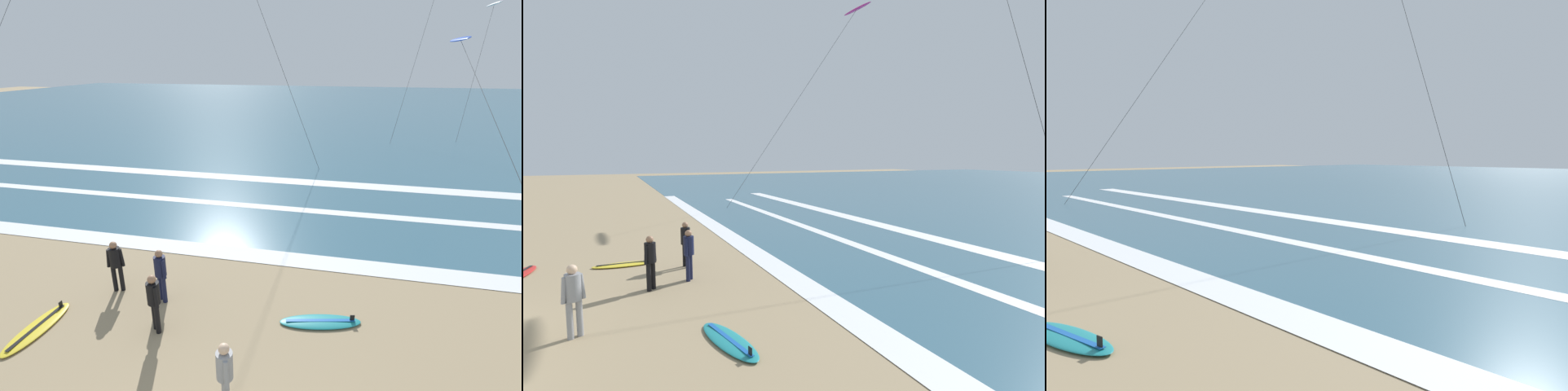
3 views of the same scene
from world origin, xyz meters
The scene contains 12 objects.
ocean_surface centered at (0.00, 53.33, 0.01)m, with size 140.00×90.00×0.01m, color #386075.
wave_foam_shoreline centered at (-1.21, 8.73, 0.01)m, with size 55.67×0.96×0.01m, color white.
wave_foam_mid_break centered at (-0.01, 13.21, 0.01)m, with size 48.34×0.58×0.01m, color white.
wave_foam_outer_break centered at (-0.80, 17.30, 0.01)m, with size 55.08×1.06×0.01m, color white.
surfer_background_far centered at (-2.59, 4.54, 0.96)m, with size 0.43×0.41×1.60m.
surfer_left_near centered at (-3.01, 5.72, 0.96)m, with size 0.48×0.35×1.60m.
surfer_mid_group centered at (-0.21, 2.76, 0.96)m, with size 0.32×0.49×1.60m.
surfer_left_far centered at (-4.50, 5.88, 0.96)m, with size 0.51×0.32×1.60m.
surfboard_near_water centered at (1.41, 5.69, 0.05)m, with size 2.18×1.04×0.25m.
surfboard_left_pile centered at (-5.57, 3.91, 0.05)m, with size 0.67×2.12×0.25m.
kite_blue_low_near centered at (8.55, 25.35, 7.61)m, with size 1.02×16.51×7.89m.
kite_white_far_left centered at (14.11, 38.33, 11.09)m, with size 3.65×9.20×11.38m.
Camera 1 is at (1.59, -2.25, 6.42)m, focal length 25.32 mm.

